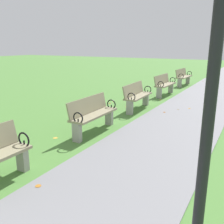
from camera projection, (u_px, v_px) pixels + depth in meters
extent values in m
cube|color=slate|center=(223.00, 80.00, 15.75)|extent=(2.37, 44.00, 0.02)
cube|color=#99968E|center=(22.00, 159.00, 4.45)|extent=(0.20, 0.12, 0.45)
torus|color=black|center=(24.00, 140.00, 4.34)|extent=(0.27, 0.03, 0.27)
cylinder|color=black|center=(24.00, 144.00, 4.37)|extent=(0.03, 0.03, 0.12)
cube|color=gray|center=(94.00, 115.00, 6.32)|extent=(0.46, 1.61, 0.05)
cube|color=gray|center=(88.00, 105.00, 6.35)|extent=(0.14, 1.60, 0.40)
cube|color=#99968E|center=(77.00, 133.00, 5.76)|extent=(0.20, 0.12, 0.45)
cube|color=#99968E|center=(109.00, 117.00, 7.01)|extent=(0.20, 0.12, 0.45)
torus|color=black|center=(78.00, 118.00, 5.62)|extent=(0.27, 0.03, 0.27)
cylinder|color=black|center=(78.00, 121.00, 5.64)|extent=(0.03, 0.03, 0.12)
torus|color=black|center=(111.00, 104.00, 6.90)|extent=(0.27, 0.03, 0.27)
cylinder|color=black|center=(111.00, 107.00, 6.92)|extent=(0.03, 0.03, 0.12)
cube|color=gray|center=(138.00, 96.00, 8.58)|extent=(0.51, 1.62, 0.05)
cube|color=gray|center=(133.00, 89.00, 8.60)|extent=(0.19, 1.60, 0.40)
cube|color=#99968E|center=(130.00, 108.00, 8.01)|extent=(0.21, 0.13, 0.45)
cube|color=#99968E|center=(146.00, 99.00, 9.28)|extent=(0.21, 0.13, 0.45)
torus|color=black|center=(131.00, 97.00, 7.87)|extent=(0.27, 0.04, 0.27)
cylinder|color=black|center=(131.00, 99.00, 7.89)|extent=(0.03, 0.03, 0.12)
torus|color=black|center=(148.00, 89.00, 9.17)|extent=(0.27, 0.04, 0.27)
cylinder|color=black|center=(148.00, 92.00, 9.19)|extent=(0.03, 0.03, 0.12)
cube|color=gray|center=(166.00, 85.00, 11.00)|extent=(0.48, 1.61, 0.05)
cube|color=gray|center=(162.00, 79.00, 11.04)|extent=(0.17, 1.60, 0.40)
cube|color=#99968E|center=(159.00, 93.00, 10.45)|extent=(0.20, 0.13, 0.45)
cube|color=#99968E|center=(171.00, 88.00, 11.67)|extent=(0.20, 0.13, 0.45)
torus|color=black|center=(161.00, 84.00, 10.31)|extent=(0.27, 0.04, 0.27)
cylinder|color=black|center=(161.00, 86.00, 10.33)|extent=(0.03, 0.03, 0.12)
torus|color=black|center=(173.00, 80.00, 11.56)|extent=(0.27, 0.04, 0.27)
cylinder|color=black|center=(173.00, 82.00, 11.59)|extent=(0.03, 0.03, 0.12)
cube|color=gray|center=(184.00, 77.00, 13.65)|extent=(0.51, 1.62, 0.05)
cube|color=gray|center=(181.00, 72.00, 13.69)|extent=(0.20, 1.60, 0.40)
cube|color=#99968E|center=(180.00, 83.00, 13.11)|extent=(0.21, 0.13, 0.45)
cube|color=#99968E|center=(188.00, 80.00, 14.32)|extent=(0.21, 0.13, 0.45)
torus|color=black|center=(181.00, 76.00, 12.97)|extent=(0.27, 0.04, 0.27)
cylinder|color=black|center=(181.00, 78.00, 12.99)|extent=(0.03, 0.03, 0.12)
torus|color=black|center=(189.00, 73.00, 14.21)|extent=(0.27, 0.04, 0.27)
cylinder|color=black|center=(189.00, 75.00, 14.23)|extent=(0.03, 0.03, 0.12)
cylinder|color=#4C4C56|center=(217.00, 75.00, 14.91)|extent=(0.14, 0.14, 0.85)
cylinder|color=#4C4C56|center=(214.00, 74.00, 14.98)|extent=(0.14, 0.14, 0.85)
cube|color=#33724C|center=(217.00, 63.00, 14.76)|extent=(0.36, 0.25, 0.56)
sphere|color=#9E7051|center=(217.00, 56.00, 14.66)|extent=(0.20, 0.20, 0.20)
cylinder|color=#33724C|center=(221.00, 63.00, 14.67)|extent=(0.09, 0.09, 0.52)
cylinder|color=#33724C|center=(213.00, 62.00, 14.85)|extent=(0.09, 0.09, 0.52)
cylinder|color=black|center=(209.00, 118.00, 2.06)|extent=(0.10, 0.10, 3.20)
cylinder|color=#93511E|center=(213.00, 88.00, 12.92)|extent=(0.14, 0.14, 0.00)
cylinder|color=brown|center=(185.00, 83.00, 14.73)|extent=(0.14, 0.14, 0.00)
cylinder|color=gold|center=(127.00, 107.00, 9.08)|extent=(0.11, 0.11, 0.00)
cylinder|color=#93511E|center=(110.00, 103.00, 9.62)|extent=(0.14, 0.14, 0.00)
cylinder|color=brown|center=(178.00, 110.00, 8.60)|extent=(0.09, 0.09, 0.00)
cylinder|color=#AD6B23|center=(38.00, 186.00, 3.96)|extent=(0.13, 0.13, 0.00)
cylinder|color=brown|center=(160.00, 93.00, 11.51)|extent=(0.10, 0.10, 0.00)
cylinder|color=brown|center=(213.00, 91.00, 12.02)|extent=(0.12, 0.12, 0.00)
cylinder|color=gold|center=(55.00, 138.00, 6.05)|extent=(0.12, 0.12, 0.00)
cylinder|color=#93511E|center=(164.00, 112.00, 8.27)|extent=(0.12, 0.12, 0.00)
cylinder|color=#AD6B23|center=(215.00, 104.00, 9.45)|extent=(0.09, 0.09, 0.00)
cylinder|color=#BC842D|center=(189.00, 108.00, 8.76)|extent=(0.12, 0.12, 0.00)
cylinder|color=gold|center=(113.00, 102.00, 9.83)|extent=(0.08, 0.08, 0.00)
cylinder|color=#AD6B23|center=(170.00, 86.00, 13.67)|extent=(0.17, 0.17, 0.00)
cylinder|color=#93511E|center=(203.00, 81.00, 15.20)|extent=(0.10, 0.10, 0.00)
cylinder|color=#AD6B23|center=(160.00, 100.00, 10.18)|extent=(0.14, 0.14, 0.00)
cylinder|color=#AD6B23|center=(132.00, 91.00, 12.18)|extent=(0.14, 0.14, 0.00)
cylinder|color=gold|center=(162.00, 86.00, 13.70)|extent=(0.11, 0.11, 0.00)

